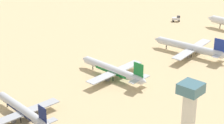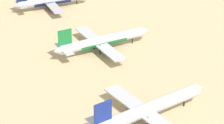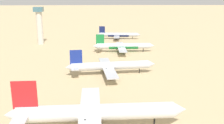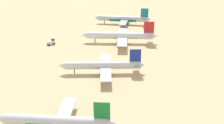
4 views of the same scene
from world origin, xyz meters
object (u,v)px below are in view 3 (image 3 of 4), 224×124
(parked_jet_2, at_px, (110,66))
(parked_jet_3, at_px, (123,46))
(parked_jet_4, at_px, (118,35))
(parked_jet_1, at_px, (94,113))
(control_tower, at_px, (39,24))

(parked_jet_2, bearing_deg, parked_jet_3, 76.22)
(parked_jet_3, bearing_deg, parked_jet_4, 88.00)
(parked_jet_1, distance_m, parked_jet_4, 159.00)
(parked_jet_1, distance_m, control_tower, 144.25)
(parked_jet_3, xyz_separation_m, control_tower, (-63.40, 33.87, 12.40))
(parked_jet_3, bearing_deg, control_tower, 151.89)
(parked_jet_1, relative_size, parked_jet_3, 1.24)
(control_tower, bearing_deg, parked_jet_3, -28.11)
(parked_jet_2, height_order, parked_jet_4, parked_jet_2)
(parked_jet_1, xyz_separation_m, parked_jet_3, (20.44, 103.36, -1.07))
(parked_jet_2, relative_size, parked_jet_4, 1.15)
(parked_jet_1, relative_size, parked_jet_2, 1.18)
(parked_jet_3, distance_m, parked_jet_4, 54.08)
(parked_jet_3, height_order, parked_jet_4, parked_jet_3)
(parked_jet_1, xyz_separation_m, parked_jet_2, (7.99, 52.56, -0.81))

